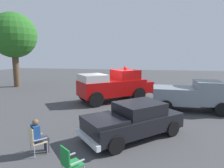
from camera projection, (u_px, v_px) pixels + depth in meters
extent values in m
plane|color=#424244|center=(115.00, 101.00, 14.84)|extent=(60.00, 60.00, 0.00)
cylinder|color=black|center=(125.00, 90.00, 16.37)|extent=(1.01, 0.90, 1.04)
cylinder|color=black|center=(139.00, 94.00, 14.63)|extent=(1.01, 0.90, 1.04)
cylinder|color=black|center=(85.00, 94.00, 14.73)|extent=(1.01, 0.90, 1.04)
cylinder|color=black|center=(96.00, 99.00, 12.99)|extent=(1.01, 0.90, 1.04)
cube|color=#B70C0C|center=(112.00, 87.00, 14.60)|extent=(5.13, 4.71, 1.10)
cube|color=#B70C0C|center=(143.00, 86.00, 15.95)|extent=(1.81, 1.93, 0.84)
cube|color=#B70C0C|center=(125.00, 75.00, 15.00)|extent=(2.52, 2.55, 0.76)
cube|color=silver|center=(93.00, 79.00, 13.76)|extent=(2.55, 2.59, 0.60)
cube|color=silver|center=(147.00, 86.00, 16.17)|extent=(1.00, 1.20, 0.64)
cube|color=silver|center=(148.00, 91.00, 16.28)|extent=(1.56, 1.87, 0.24)
sphere|color=white|center=(141.00, 83.00, 16.83)|extent=(0.37, 0.37, 0.26)
sphere|color=white|center=(153.00, 86.00, 15.47)|extent=(0.37, 0.37, 0.26)
sphere|color=red|center=(125.00, 68.00, 14.93)|extent=(0.39, 0.39, 0.28)
cylinder|color=black|center=(115.00, 144.00, 6.92)|extent=(0.68, 0.65, 0.68)
cylinder|color=black|center=(95.00, 129.00, 8.30)|extent=(0.68, 0.65, 0.68)
cylinder|color=black|center=(172.00, 128.00, 8.42)|extent=(0.68, 0.65, 0.68)
cylinder|color=black|center=(146.00, 118.00, 9.80)|extent=(0.68, 0.65, 0.68)
cube|color=black|center=(134.00, 123.00, 8.32)|extent=(4.32, 4.16, 0.64)
cube|color=black|center=(104.00, 121.00, 7.51)|extent=(2.14, 2.16, 0.20)
cube|color=black|center=(139.00, 109.00, 8.39)|extent=(2.46, 2.43, 0.56)
cube|color=silver|center=(87.00, 139.00, 7.22)|extent=(1.40, 1.51, 0.20)
cylinder|color=black|center=(213.00, 102.00, 12.72)|extent=(0.81, 0.30, 0.80)
cylinder|color=black|center=(222.00, 110.00, 11.02)|extent=(0.81, 0.30, 0.80)
cylinder|color=black|center=(164.00, 100.00, 13.38)|extent=(0.81, 0.30, 0.80)
cylinder|color=black|center=(166.00, 107.00, 11.68)|extent=(0.81, 0.30, 0.80)
cube|color=gray|center=(175.00, 95.00, 12.32)|extent=(2.76, 1.98, 1.00)
cube|color=gray|center=(208.00, 92.00, 11.87)|extent=(1.55, 1.84, 1.40)
cylinder|color=#B7BABF|center=(43.00, 144.00, 7.23)|extent=(0.04, 0.04, 0.44)
cylinder|color=#B7BABF|center=(47.00, 148.00, 6.89)|extent=(0.04, 0.04, 0.44)
cylinder|color=#B7BABF|center=(31.00, 147.00, 6.96)|extent=(0.04, 0.04, 0.44)
cylinder|color=#B7BABF|center=(35.00, 152.00, 6.62)|extent=(0.04, 0.04, 0.44)
cube|color=beige|center=(39.00, 141.00, 6.89)|extent=(0.68, 0.68, 0.04)
cube|color=beige|center=(31.00, 136.00, 6.70)|extent=(0.39, 0.35, 0.56)
cube|color=#B7BABF|center=(36.00, 135.00, 7.05)|extent=(0.32, 0.35, 0.03)
cube|color=#B7BABF|center=(41.00, 139.00, 6.68)|extent=(0.32, 0.35, 0.03)
cylinder|color=#B7BABF|center=(164.00, 101.00, 13.73)|extent=(0.03, 0.03, 0.44)
cylinder|color=#B7BABF|center=(165.00, 100.00, 14.13)|extent=(0.03, 0.03, 0.44)
cylinder|color=#B7BABF|center=(171.00, 102.00, 13.57)|extent=(0.03, 0.03, 0.44)
cylinder|color=#B7BABF|center=(171.00, 100.00, 13.97)|extent=(0.03, 0.03, 0.44)
cube|color=#1959A5|center=(168.00, 98.00, 13.81)|extent=(0.56, 0.56, 0.04)
cube|color=#1959A5|center=(172.00, 94.00, 13.68)|extent=(0.13, 0.48, 0.56)
cube|color=#B7BABF|center=(168.00, 96.00, 13.57)|extent=(0.44, 0.12, 0.03)
cube|color=#B7BABF|center=(169.00, 95.00, 14.01)|extent=(0.44, 0.12, 0.03)
cylinder|color=#B7BABF|center=(76.00, 166.00, 5.81)|extent=(0.04, 0.04, 0.44)
cube|color=#1E7F38|center=(73.00, 164.00, 5.47)|extent=(0.67, 0.67, 0.04)
cube|color=#1E7F38|center=(65.00, 158.00, 5.27)|extent=(0.41, 0.32, 0.56)
cube|color=#B7BABF|center=(69.00, 155.00, 5.62)|extent=(0.30, 0.37, 0.03)
cube|color=#B7BABF|center=(78.00, 162.00, 5.27)|extent=(0.30, 0.37, 0.03)
cylinder|color=#383842|center=(46.00, 144.00, 7.16)|extent=(0.18, 0.18, 0.45)
cylinder|color=#383842|center=(48.00, 146.00, 7.01)|extent=(0.18, 0.18, 0.45)
cube|color=#383842|center=(41.00, 138.00, 7.02)|extent=(0.40, 0.43, 0.13)
cube|color=#383842|center=(43.00, 140.00, 6.87)|extent=(0.40, 0.43, 0.13)
cube|color=#1E478C|center=(35.00, 133.00, 6.78)|extent=(0.45, 0.43, 0.54)
sphere|color=brown|center=(35.00, 122.00, 6.74)|extent=(0.31, 0.31, 0.22)
cylinder|color=brown|center=(16.00, 69.00, 21.00)|extent=(0.65, 0.65, 3.83)
sphere|color=#2A6C23|center=(14.00, 35.00, 20.46)|extent=(4.71, 4.71, 4.71)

